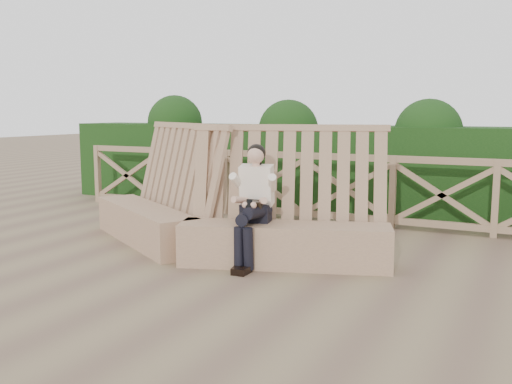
% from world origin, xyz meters
% --- Properties ---
extents(ground, '(60.00, 60.00, 0.00)m').
position_xyz_m(ground, '(0.00, 0.00, 0.00)').
color(ground, brown).
rests_on(ground, ground).
extents(bench, '(4.51, 1.92, 1.62)m').
position_xyz_m(bench, '(-0.95, 1.05, 0.41)').
color(bench, '#8A694F').
rests_on(bench, ground).
extents(woman, '(0.44, 0.83, 1.38)m').
position_xyz_m(woman, '(-0.23, 0.75, 0.76)').
color(woman, black).
rests_on(woman, ground).
extents(guardrail, '(10.10, 0.09, 1.10)m').
position_xyz_m(guardrail, '(0.00, 3.50, 0.55)').
color(guardrail, '#80644A').
rests_on(guardrail, ground).
extents(hedge, '(12.00, 1.20, 1.50)m').
position_xyz_m(hedge, '(0.00, 4.70, 0.75)').
color(hedge, black).
rests_on(hedge, ground).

